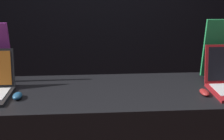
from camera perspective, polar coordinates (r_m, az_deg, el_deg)
mouse_front at (r=1.80m, az=-19.89°, el=-5.32°), size 0.06×0.09×0.04m
mouse_back at (r=1.86m, az=19.48°, el=-4.59°), size 0.06×0.10×0.03m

